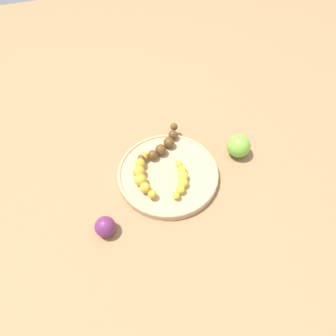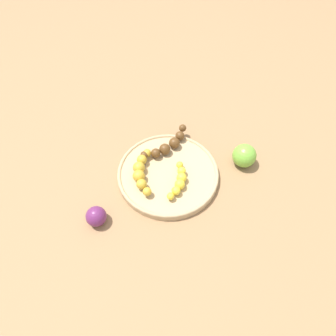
{
  "view_description": "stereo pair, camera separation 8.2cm",
  "coord_description": "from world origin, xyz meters",
  "px_view_note": "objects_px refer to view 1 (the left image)",
  "views": [
    {
      "loc": [
        -0.15,
        -0.47,
        0.7
      ],
      "look_at": [
        0.0,
        0.0,
        0.04
      ],
      "focal_mm": 32.24,
      "sensor_mm": 36.0,
      "label": 1
    },
    {
      "loc": [
        -0.06,
        -0.49,
        0.7
      ],
      "look_at": [
        0.0,
        0.0,
        0.04
      ],
      "focal_mm": 32.24,
      "sensor_mm": 36.0,
      "label": 2
    }
  ],
  "objects_px": {
    "fruit_bowl": "(168,173)",
    "apple_green": "(239,146)",
    "banana_yellow": "(181,179)",
    "banana_overripe": "(163,145)",
    "banana_spotted": "(142,175)",
    "plum_purple": "(105,227)"
  },
  "relations": [
    {
      "from": "fruit_bowl",
      "to": "apple_green",
      "type": "distance_m",
      "value": 0.22
    },
    {
      "from": "banana_yellow",
      "to": "banana_overripe",
      "type": "distance_m",
      "value": 0.13
    },
    {
      "from": "banana_overripe",
      "to": "banana_spotted",
      "type": "distance_m",
      "value": 0.12
    },
    {
      "from": "apple_green",
      "to": "plum_purple",
      "type": "relative_size",
      "value": 1.31
    },
    {
      "from": "fruit_bowl",
      "to": "banana_spotted",
      "type": "relative_size",
      "value": 1.85
    },
    {
      "from": "banana_overripe",
      "to": "apple_green",
      "type": "relative_size",
      "value": 2.18
    },
    {
      "from": "banana_yellow",
      "to": "banana_overripe",
      "type": "bearing_deg",
      "value": 117.28
    },
    {
      "from": "apple_green",
      "to": "fruit_bowl",
      "type": "bearing_deg",
      "value": -175.43
    },
    {
      "from": "fruit_bowl",
      "to": "banana_spotted",
      "type": "height_order",
      "value": "banana_spotted"
    },
    {
      "from": "fruit_bowl",
      "to": "banana_spotted",
      "type": "bearing_deg",
      "value": -179.34
    },
    {
      "from": "fruit_bowl",
      "to": "banana_overripe",
      "type": "relative_size",
      "value": 1.91
    },
    {
      "from": "fruit_bowl",
      "to": "banana_yellow",
      "type": "relative_size",
      "value": 2.43
    },
    {
      "from": "fruit_bowl",
      "to": "banana_overripe",
      "type": "bearing_deg",
      "value": 81.56
    },
    {
      "from": "banana_spotted",
      "to": "fruit_bowl",
      "type": "bearing_deg",
      "value": -174.21
    },
    {
      "from": "apple_green",
      "to": "plum_purple",
      "type": "distance_m",
      "value": 0.44
    },
    {
      "from": "banana_overripe",
      "to": "apple_green",
      "type": "xyz_separation_m",
      "value": [
        0.21,
        -0.07,
        -0.0
      ]
    },
    {
      "from": "fruit_bowl",
      "to": "banana_overripe",
      "type": "distance_m",
      "value": 0.09
    },
    {
      "from": "banana_overripe",
      "to": "plum_purple",
      "type": "relative_size",
      "value": 2.85
    },
    {
      "from": "fruit_bowl",
      "to": "plum_purple",
      "type": "bearing_deg",
      "value": -149.38
    },
    {
      "from": "banana_overripe",
      "to": "plum_purple",
      "type": "distance_m",
      "value": 0.29
    },
    {
      "from": "banana_overripe",
      "to": "banana_yellow",
      "type": "bearing_deg",
      "value": -30.46
    },
    {
      "from": "apple_green",
      "to": "plum_purple",
      "type": "height_order",
      "value": "apple_green"
    }
  ]
}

